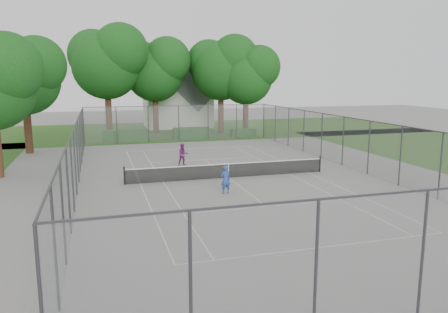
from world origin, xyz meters
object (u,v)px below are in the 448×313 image
object	(u,v)px
tennis_net	(228,170)
woman_player	(183,155)
girl_player	(225,180)
house	(177,95)

from	to	relation	value
tennis_net	woman_player	world-z (taller)	woman_player
girl_player	woman_player	distance (m)	8.27
house	woman_player	bearing A→B (deg)	-99.45
girl_player	house	bearing A→B (deg)	-107.13
tennis_net	house	world-z (taller)	house
house	girl_player	world-z (taller)	house
tennis_net	woman_player	bearing A→B (deg)	112.74
tennis_net	woman_player	size ratio (longest dim) A/B	8.11
tennis_net	girl_player	size ratio (longest dim) A/B	8.26
girl_player	tennis_net	bearing A→B (deg)	-120.60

